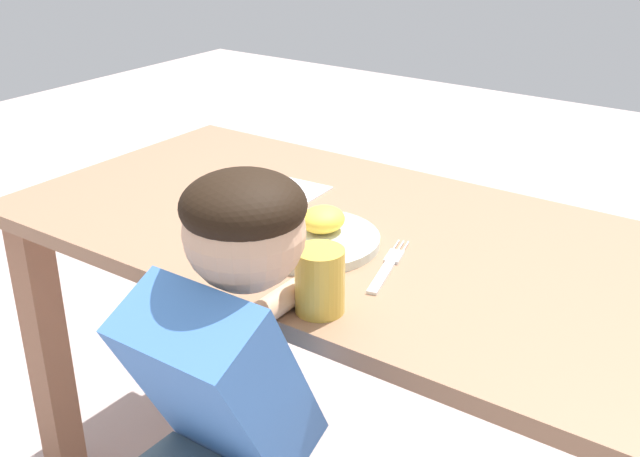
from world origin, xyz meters
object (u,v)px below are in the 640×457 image
(plate, at_px, (311,235))
(drinking_cup, at_px, (320,281))
(fork, at_px, (387,268))
(person, at_px, (220,455))
(spoon, at_px, (240,214))

(plate, bearing_deg, drinking_cup, -50.90)
(plate, distance_m, fork, 0.17)
(plate, relative_size, fork, 1.24)
(fork, height_order, drinking_cup, drinking_cup)
(plate, bearing_deg, fork, -2.85)
(plate, relative_size, person, 0.26)
(plate, bearing_deg, person, -74.25)
(spoon, xyz_separation_m, person, (0.30, -0.41, -0.19))
(fork, distance_m, spoon, 0.36)
(drinking_cup, relative_size, person, 0.11)
(spoon, relative_size, drinking_cup, 1.97)
(drinking_cup, height_order, person, person)
(spoon, relative_size, person, 0.21)
(spoon, height_order, person, person)
(plate, height_order, drinking_cup, drinking_cup)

